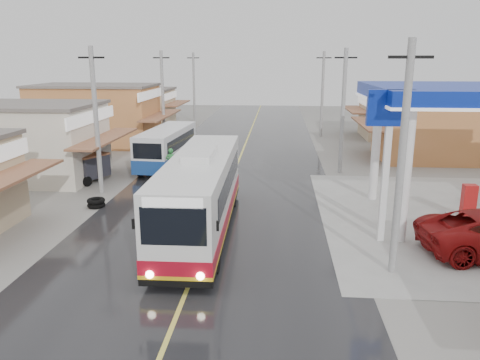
{
  "coord_description": "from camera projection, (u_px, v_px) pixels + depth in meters",
  "views": [
    {
      "loc": [
        2.87,
        -15.63,
        7.36
      ],
      "look_at": [
        1.19,
        4.83,
        2.01
      ],
      "focal_mm": 35.0,
      "sensor_mm": 36.0,
      "label": 1
    }
  ],
  "objects": [
    {
      "name": "second_bus",
      "position": [
        167.0,
        147.0,
        32.33
      ],
      "size": [
        2.71,
        8.16,
        2.66
      ],
      "rotation": [
        0.0,
        0.0,
        -0.07
      ],
      "color": "silver",
      "rests_on": "road"
    },
    {
      "name": "cyclist",
      "position": [
        172.0,
        171.0,
        28.37
      ],
      "size": [
        0.71,
        2.02,
        2.17
      ],
      "rotation": [
        0.0,
        0.0,
        -0.0
      ],
      "color": "black",
      "rests_on": "ground"
    },
    {
      "name": "ground",
      "position": [
        197.0,
        265.0,
        17.17
      ],
      "size": [
        120.0,
        120.0,
        0.0
      ],
      "primitive_type": "plane",
      "color": "slate",
      "rests_on": "ground"
    },
    {
      "name": "utility_poles_right",
      "position": [
        340.0,
        172.0,
        31.07
      ],
      "size": [
        1.6,
        36.0,
        8.0
      ],
      "primitive_type": null,
      "color": "gray",
      "rests_on": "ground"
    },
    {
      "name": "shopfronts_left",
      "position": [
        69.0,
        158.0,
        35.56
      ],
      "size": [
        11.0,
        44.0,
        5.2
      ],
      "primitive_type": null,
      "color": "tan",
      "rests_on": "ground"
    },
    {
      "name": "utility_poles_left",
      "position": [
        138.0,
        165.0,
        33.15
      ],
      "size": [
        1.6,
        50.0,
        8.0
      ],
      "primitive_type": null,
      "color": "gray",
      "rests_on": "ground"
    },
    {
      "name": "tricycle_near",
      "position": [
        90.0,
        166.0,
        28.53
      ],
      "size": [
        2.19,
        2.62,
        1.71
      ],
      "rotation": [
        0.0,
        0.0,
        -0.43
      ],
      "color": "#26262D",
      "rests_on": "ground"
    },
    {
      "name": "centre_line",
      "position": [
        235.0,
        170.0,
        31.62
      ],
      "size": [
        0.15,
        90.0,
        0.01
      ],
      "primitive_type": "cube",
      "color": "#D8CC4C",
      "rests_on": "road"
    },
    {
      "name": "tyre_stack",
      "position": [
        96.0,
        203.0,
        23.78
      ],
      "size": [
        0.91,
        0.91,
        0.46
      ],
      "color": "black",
      "rests_on": "ground"
    },
    {
      "name": "road",
      "position": [
        235.0,
        170.0,
        31.63
      ],
      "size": [
        12.0,
        90.0,
        0.02
      ],
      "primitive_type": "cube",
      "color": "black",
      "rests_on": "ground"
    },
    {
      "name": "coach_bus",
      "position": [
        201.0,
        193.0,
        20.08
      ],
      "size": [
        2.76,
        11.62,
        3.61
      ],
      "rotation": [
        0.0,
        0.0,
        0.01
      ],
      "color": "silver",
      "rests_on": "road"
    }
  ]
}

